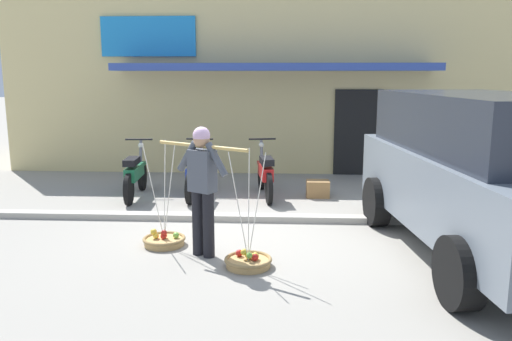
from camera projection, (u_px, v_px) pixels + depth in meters
The scene contains 11 objects.
ground_plane at pixel (241, 234), 7.61m from camera, with size 90.00×90.00×0.00m, color gray.
sidewalk_curb at pixel (244, 218), 8.29m from camera, with size 20.00×0.24×0.10m, color #AEA89C.
fruit_vendor at pixel (202, 183), 6.52m from camera, with size 1.25×0.78×1.70m.
fruit_basket_left_side at pixel (248, 261), 6.29m from camera, with size 0.59×0.59×1.45m.
fruit_basket_right_side at pixel (164, 240), 7.08m from camera, with size 0.59×0.59×1.45m.
motorcycle_nearest_shop at pixel (135, 174), 9.77m from camera, with size 0.54×1.82×1.09m.
motorcycle_second_in_row at pixel (196, 174), 9.84m from camera, with size 0.54×1.82×1.09m.
motorcycle_third_in_row at pixel (265, 174), 9.82m from camera, with size 0.54×1.81×1.09m.
parked_truck at pixel (484, 171), 6.49m from camera, with size 2.53×4.97×2.10m.
storefront_building at pixel (276, 83), 14.28m from camera, with size 13.00×6.00×4.20m.
wooden_crate at pixel (318, 189), 9.88m from camera, with size 0.44×0.36×0.32m, color olive.
Camera 1 is at (0.63, -7.28, 2.34)m, focal length 35.80 mm.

